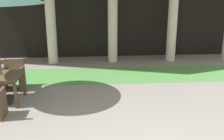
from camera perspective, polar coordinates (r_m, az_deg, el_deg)
name	(u,v)px	position (r m, az deg, el deg)	size (l,w,h in m)	color
lawn_strip	(117,75)	(9.39, 1.00, -1.03)	(12.33, 1.76, 0.01)	#519347
patio_table_near_foreground	(2,79)	(7.63, -21.67, -1.66)	(0.94, 0.94, 0.73)	brown
patio_chair_near_foreground_north	(13,76)	(8.55, -19.67, -1.10)	(0.61, 0.57, 0.85)	brown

